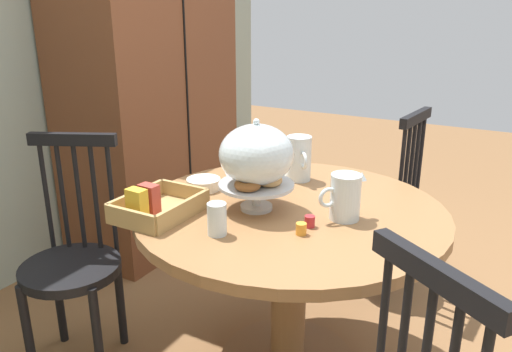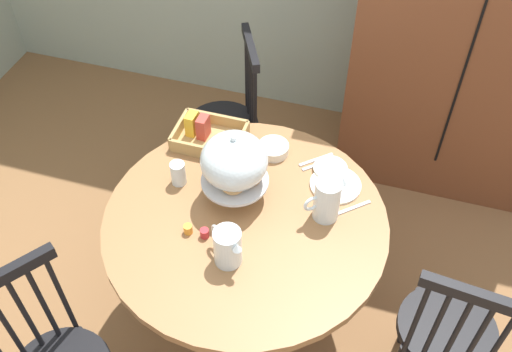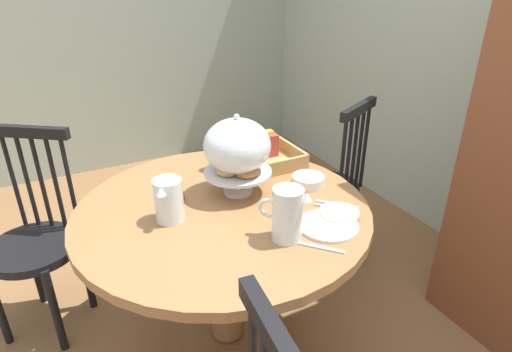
% 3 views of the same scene
% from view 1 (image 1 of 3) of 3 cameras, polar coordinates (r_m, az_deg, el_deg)
% --- Properties ---
extents(wall_back, '(4.80, 0.06, 2.60)m').
position_cam_1_polar(wall_back, '(2.97, -25.77, 13.83)').
color(wall_back, '#9EAD9E').
rests_on(wall_back, ground_plane).
extents(wooden_armoire, '(1.18, 0.60, 1.96)m').
position_cam_1_polar(wooden_armoire, '(3.19, -11.93, 9.71)').
color(wooden_armoire, brown).
rests_on(wooden_armoire, ground_plane).
extents(dining_table, '(1.17, 1.17, 0.74)m').
position_cam_1_polar(dining_table, '(2.00, 3.80, -9.42)').
color(dining_table, olive).
rests_on(dining_table, ground_plane).
extents(windsor_chair_by_cabinet, '(0.40, 0.40, 0.97)m').
position_cam_1_polar(windsor_chair_by_cabinet, '(2.74, 13.99, -3.44)').
color(windsor_chair_by_cabinet, black).
rests_on(windsor_chair_by_cabinet, ground_plane).
extents(windsor_chair_facing_door, '(0.44, 0.45, 0.97)m').
position_cam_1_polar(windsor_chair_facing_door, '(2.22, -20.01, -9.47)').
color(windsor_chair_facing_door, black).
rests_on(windsor_chair_facing_door, ground_plane).
extents(pastry_stand_with_dome, '(0.28, 0.28, 0.34)m').
position_cam_1_polar(pastry_stand_with_dome, '(1.82, 0.04, 2.01)').
color(pastry_stand_with_dome, silver).
rests_on(pastry_stand_with_dome, dining_table).
extents(orange_juice_pitcher, '(0.17, 0.13, 0.17)m').
position_cam_1_polar(orange_juice_pitcher, '(1.80, 10.04, -2.56)').
color(orange_juice_pitcher, silver).
rests_on(orange_juice_pitcher, dining_table).
extents(milk_pitcher, '(0.16, 0.14, 0.19)m').
position_cam_1_polar(milk_pitcher, '(2.18, 4.87, 1.79)').
color(milk_pitcher, silver).
rests_on(milk_pitcher, dining_table).
extents(cereal_basket, '(0.32, 0.24, 0.12)m').
position_cam_1_polar(cereal_basket, '(1.85, -11.31, -3.41)').
color(cereal_basket, tan).
rests_on(cereal_basket, dining_table).
extents(china_plate_large, '(0.22, 0.22, 0.01)m').
position_cam_1_polar(china_plate_large, '(2.28, 0.98, 0.49)').
color(china_plate_large, white).
rests_on(china_plate_large, dining_table).
extents(china_plate_small, '(0.15, 0.15, 0.01)m').
position_cam_1_polar(china_plate_small, '(2.29, -1.27, 0.79)').
color(china_plate_small, white).
rests_on(china_plate_small, china_plate_large).
extents(cereal_bowl, '(0.14, 0.14, 0.04)m').
position_cam_1_polar(cereal_bowl, '(2.09, -5.95, -0.89)').
color(cereal_bowl, white).
rests_on(cereal_bowl, dining_table).
extents(drinking_glass, '(0.06, 0.06, 0.11)m').
position_cam_1_polar(drinking_glass, '(1.66, -4.44, -4.89)').
color(drinking_glass, silver).
rests_on(drinking_glass, dining_table).
extents(jam_jar_strawberry, '(0.04, 0.04, 0.04)m').
position_cam_1_polar(jam_jar_strawberry, '(1.74, 6.10, -5.13)').
color(jam_jar_strawberry, '#B7282D').
rests_on(jam_jar_strawberry, dining_table).
extents(jam_jar_apricot, '(0.04, 0.04, 0.04)m').
position_cam_1_polar(jam_jar_apricot, '(1.68, 5.13, -5.98)').
color(jam_jar_apricot, orange).
rests_on(jam_jar_apricot, dining_table).
extents(table_knife, '(0.14, 0.12, 0.01)m').
position_cam_1_polar(table_knife, '(2.26, -2.48, 0.18)').
color(table_knife, silver).
rests_on(table_knife, dining_table).
extents(dinner_fork, '(0.14, 0.12, 0.01)m').
position_cam_1_polar(dinner_fork, '(2.25, -3.23, 0.13)').
color(dinner_fork, silver).
rests_on(dinner_fork, dining_table).
extents(soup_spoon, '(0.14, 0.12, 0.01)m').
position_cam_1_polar(soup_spoon, '(2.32, 4.34, 0.65)').
color(soup_spoon, silver).
rests_on(soup_spoon, dining_table).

